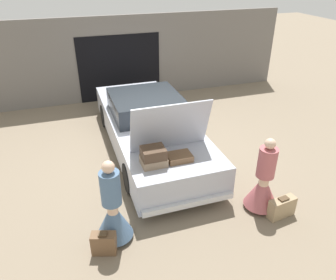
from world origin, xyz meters
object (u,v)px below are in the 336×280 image
object	(u,v)px
person_right	(263,185)
suitcase_beside_right_person	(282,208)
car	(149,127)
person_left	(113,213)
suitcase_beside_left_person	(104,243)

from	to	relation	value
person_right	suitcase_beside_right_person	world-z (taller)	person_right
car	person_right	xyz separation A→B (m)	(1.45, -2.97, -0.07)
person_left	person_right	size ratio (longest dim) A/B	1.03
car	person_left	world-z (taller)	car
person_left	person_right	world-z (taller)	person_left
person_left	suitcase_beside_left_person	distance (m)	0.52
car	suitcase_beside_left_person	size ratio (longest dim) A/B	12.13
person_right	suitcase_beside_right_person	bearing A→B (deg)	-138.16
person_left	suitcase_beside_right_person	xyz separation A→B (m)	(3.12, -0.45, -0.36)
car	suitcase_beside_left_person	bearing A→B (deg)	-117.97
suitcase_beside_left_person	suitcase_beside_right_person	distance (m)	3.36
car	person_left	bearing A→B (deg)	-116.68
suitcase_beside_right_person	person_left	bearing A→B (deg)	171.74
person_right	suitcase_beside_left_person	size ratio (longest dim) A/B	3.44
car	suitcase_beside_left_person	distance (m)	3.59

